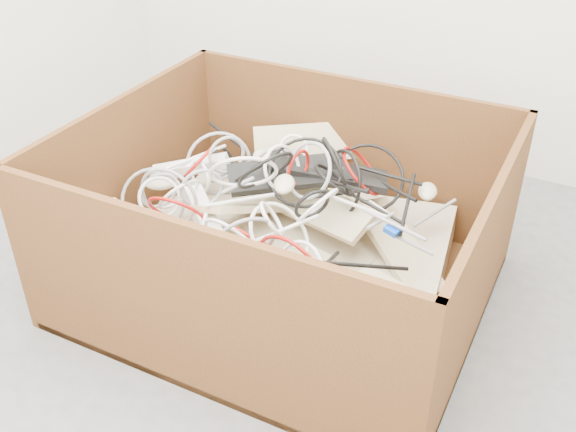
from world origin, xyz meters
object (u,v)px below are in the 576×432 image
at_px(cardboard_box, 280,255).
at_px(vga_plug, 393,230).
at_px(power_strip_left, 190,167).
at_px(power_strip_right, 206,220).

xyz_separation_m(cardboard_box, vga_plug, (0.38, 0.01, 0.22)).
distance_m(cardboard_box, power_strip_left, 0.45).
bearing_deg(cardboard_box, power_strip_right, -141.07).
distance_m(power_strip_left, vga_plug, 0.78).
bearing_deg(power_strip_right, cardboard_box, 79.53).
relative_size(cardboard_box, power_strip_left, 4.60).
height_order(cardboard_box, power_strip_right, cardboard_box).
distance_m(cardboard_box, power_strip_right, 0.30).
bearing_deg(vga_plug, power_strip_right, -149.16).
relative_size(cardboard_box, power_strip_right, 4.28).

